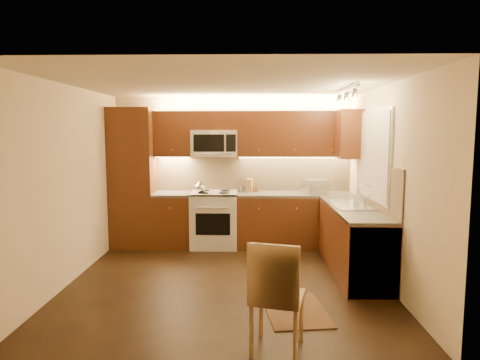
{
  "coord_description": "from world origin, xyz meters",
  "views": [
    {
      "loc": [
        0.28,
        -5.32,
        1.92
      ],
      "look_at": [
        0.15,
        0.55,
        1.25
      ],
      "focal_mm": 32.05,
      "sensor_mm": 36.0,
      "label": 1
    }
  ],
  "objects_px": {
    "knife_block": "(249,185)",
    "dining_chair": "(277,294)",
    "toaster_oven": "(315,186)",
    "stove": "(214,219)",
    "sink": "(352,200)",
    "microwave": "(215,143)",
    "soap_bottle": "(356,197)",
    "kettle": "(200,186)"
  },
  "relations": [
    {
      "from": "kettle",
      "to": "stove",
      "type": "bearing_deg",
      "value": 9.59
    },
    {
      "from": "dining_chair",
      "to": "toaster_oven",
      "type": "bearing_deg",
      "value": 90.64
    },
    {
      "from": "toaster_oven",
      "to": "dining_chair",
      "type": "relative_size",
      "value": 0.39
    },
    {
      "from": "kettle",
      "to": "knife_block",
      "type": "distance_m",
      "value": 0.86
    },
    {
      "from": "toaster_oven",
      "to": "knife_block",
      "type": "distance_m",
      "value": 1.09
    },
    {
      "from": "kettle",
      "to": "knife_block",
      "type": "relative_size",
      "value": 0.97
    },
    {
      "from": "soap_bottle",
      "to": "knife_block",
      "type": "bearing_deg",
      "value": 162.27
    },
    {
      "from": "sink",
      "to": "kettle",
      "type": "distance_m",
      "value": 2.45
    },
    {
      "from": "stove",
      "to": "dining_chair",
      "type": "distance_m",
      "value": 3.48
    },
    {
      "from": "microwave",
      "to": "kettle",
      "type": "distance_m",
      "value": 0.77
    },
    {
      "from": "knife_block",
      "to": "soap_bottle",
      "type": "height_order",
      "value": "knife_block"
    },
    {
      "from": "sink",
      "to": "dining_chair",
      "type": "height_order",
      "value": "sink"
    },
    {
      "from": "toaster_oven",
      "to": "knife_block",
      "type": "height_order",
      "value": "toaster_oven"
    },
    {
      "from": "knife_block",
      "to": "dining_chair",
      "type": "relative_size",
      "value": 0.22
    },
    {
      "from": "soap_bottle",
      "to": "dining_chair",
      "type": "relative_size",
      "value": 0.18
    },
    {
      "from": "stove",
      "to": "sink",
      "type": "bearing_deg",
      "value": -29.36
    },
    {
      "from": "kettle",
      "to": "soap_bottle",
      "type": "relative_size",
      "value": 1.19
    },
    {
      "from": "stove",
      "to": "sink",
      "type": "distance_m",
      "value": 2.35
    },
    {
      "from": "toaster_oven",
      "to": "kettle",
      "type": "bearing_deg",
      "value": 163.22
    },
    {
      "from": "dining_chair",
      "to": "soap_bottle",
      "type": "bearing_deg",
      "value": 76.83
    },
    {
      "from": "microwave",
      "to": "soap_bottle",
      "type": "distance_m",
      "value": 2.47
    },
    {
      "from": "kettle",
      "to": "soap_bottle",
      "type": "bearing_deg",
      "value": -36.77
    },
    {
      "from": "sink",
      "to": "knife_block",
      "type": "bearing_deg",
      "value": 137.51
    },
    {
      "from": "stove",
      "to": "kettle",
      "type": "relative_size",
      "value": 4.33
    },
    {
      "from": "microwave",
      "to": "dining_chair",
      "type": "distance_m",
      "value": 3.81
    },
    {
      "from": "stove",
      "to": "sink",
      "type": "height_order",
      "value": "sink"
    },
    {
      "from": "soap_bottle",
      "to": "microwave",
      "type": "bearing_deg",
      "value": 171.36
    },
    {
      "from": "stove",
      "to": "sink",
      "type": "xyz_separation_m",
      "value": [
        2.0,
        -1.12,
        0.52
      ]
    },
    {
      "from": "kettle",
      "to": "toaster_oven",
      "type": "distance_m",
      "value": 1.89
    },
    {
      "from": "stove",
      "to": "microwave",
      "type": "relative_size",
      "value": 1.21
    },
    {
      "from": "sink",
      "to": "kettle",
      "type": "height_order",
      "value": "kettle"
    },
    {
      "from": "kettle",
      "to": "toaster_oven",
      "type": "relative_size",
      "value": 0.55
    },
    {
      "from": "microwave",
      "to": "kettle",
      "type": "relative_size",
      "value": 3.57
    },
    {
      "from": "microwave",
      "to": "sink",
      "type": "relative_size",
      "value": 0.88
    },
    {
      "from": "kettle",
      "to": "knife_block",
      "type": "xyz_separation_m",
      "value": [
        0.81,
        0.29,
        -0.02
      ]
    },
    {
      "from": "toaster_oven",
      "to": "soap_bottle",
      "type": "distance_m",
      "value": 1.04
    },
    {
      "from": "microwave",
      "to": "stove",
      "type": "bearing_deg",
      "value": -90.0
    },
    {
      "from": "knife_block",
      "to": "dining_chair",
      "type": "height_order",
      "value": "knife_block"
    },
    {
      "from": "knife_block",
      "to": "dining_chair",
      "type": "bearing_deg",
      "value": -76.57
    },
    {
      "from": "toaster_oven",
      "to": "dining_chair",
      "type": "height_order",
      "value": "toaster_oven"
    },
    {
      "from": "toaster_oven",
      "to": "dining_chair",
      "type": "xyz_separation_m",
      "value": [
        -0.83,
        -3.39,
        -0.52
      ]
    },
    {
      "from": "kettle",
      "to": "dining_chair",
      "type": "distance_m",
      "value": 3.47
    }
  ]
}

